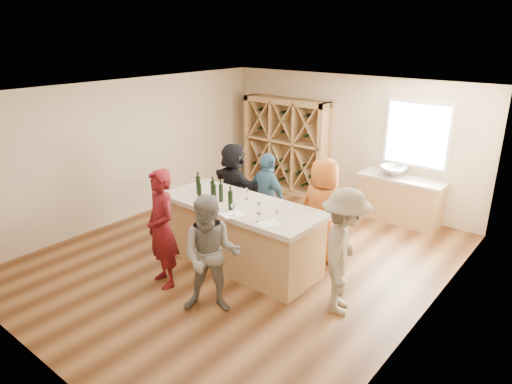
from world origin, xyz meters
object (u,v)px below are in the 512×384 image
Objects in this scene: wine_bottle_b at (200,191)px; person_far_left at (234,186)px; person_far_right at (323,211)px; sink at (393,171)px; person_near_left at (162,229)px; tasting_counter_base at (241,236)px; wine_bottle_a at (198,185)px; wine_bottle_c at (213,189)px; person_far_mid at (267,198)px; wine_bottle_d at (214,194)px; person_near_right at (211,255)px; wine_bottle_e at (221,193)px; wine_rack at (286,146)px; person_server at (344,252)px; wine_bottle_f at (231,200)px.

person_far_left is (-0.45, 1.33, -0.36)m from wine_bottle_b.
person_far_right reaches higher than wine_bottle_b.
person_far_right is (1.57, 1.27, -0.33)m from wine_bottle_b.
person_far_right is at bearing -93.54° from sink.
person_near_left is 1.04× the size of person_far_right.
wine_bottle_a reaches higher than tasting_counter_base.
person_far_mid is at bearing 73.51° from wine_bottle_c.
wine_bottle_d reaches higher than wine_bottle_a.
person_near_left is 1.05m from person_near_right.
sink is at bearing -94.32° from person_far_right.
wine_bottle_c reaches higher than tasting_counter_base.
wine_bottle_a is 0.54m from wine_bottle_e.
person_far_left is at bearing -132.62° from sink.
wine_bottle_e is 1.70m from person_far_right.
tasting_counter_base is at bearing -64.92° from wine_rack.
wine_bottle_e is at bearing 95.92° from person_near_left.
wine_rack is 5.07m from person_server.
tasting_counter_base is at bearing 78.77° from person_near_right.
person_far_mid is (0.12, 1.24, -0.40)m from wine_bottle_d.
wine_bottle_f reaches higher than wine_bottle_b.
tasting_counter_base is 0.90m from wine_bottle_c.
person_near_right reaches higher than wine_bottle_e.
wine_bottle_a is 1.15× the size of wine_bottle_b.
wine_bottle_c reaches higher than sink.
person_far_left reaches higher than wine_bottle_f.
person_far_mid is 1.14m from person_far_right.
wine_rack reaches higher than person_near_left.
person_near_left is (-1.58, -4.62, -0.10)m from sink.
wine_bottle_c is 0.93× the size of wine_bottle_f.
person_far_right is (2.55, -2.49, -0.22)m from wine_rack.
person_far_right is at bearing 47.13° from tasting_counter_base.
sink reaches higher than tasting_counter_base.
wine_bottle_d is at bearing 97.14° from person_near_right.
person_near_left is at bearing 117.95° from person_far_left.
wine_bottle_d is 0.17× the size of person_near_left.
person_server reaches higher than person_near_right.
person_near_left is 2.66m from person_server.
tasting_counter_base is at bearing 7.49° from wine_bottle_a.
wine_bottle_a is at bearing 123.98° from person_near_left.
wine_rack is at bearing -47.01° from person_far_mid.
person_near_right is at bearing -52.54° from wine_bottle_e.
wine_rack is 3.96m from wine_bottle_d.
wine_bottle_e reaches higher than sink.
wine_bottle_b is 0.94× the size of wine_bottle_c.
person_far_left is (0.53, -2.43, -0.25)m from wine_rack.
wine_bottle_f is (0.05, -0.30, 0.73)m from tasting_counter_base.
wine_bottle_a is 0.26m from wine_bottle_b.
wine_bottle_d is at bearing 173.97° from wine_bottle_f.
wine_bottle_e is 0.39m from wine_bottle_f.
tasting_counter_base is (1.63, -3.48, -0.60)m from wine_rack.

